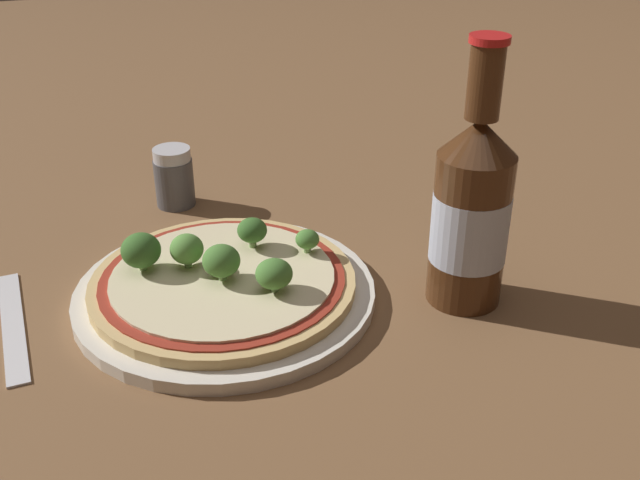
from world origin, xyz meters
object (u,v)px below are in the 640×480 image
Objects in this scene: pizza at (223,282)px; beer_bottle at (471,211)px; pepper_shaker at (174,177)px; fork at (13,324)px.

pizza is 1.00× the size of beer_bottle.
pepper_shaker is (-0.23, 0.27, -0.05)m from beer_bottle.
pizza is at bearing 165.10° from beer_bottle.
beer_bottle is 0.36m from pepper_shaker.
pepper_shaker reaches higher than fork.
pizza is 0.18m from fork.
fork is at bearing 170.20° from beer_bottle.
beer_bottle is 1.36× the size of fork.
pepper_shaker is at bearing -45.59° from fork.
pepper_shaker is at bearing 130.21° from beer_bottle.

